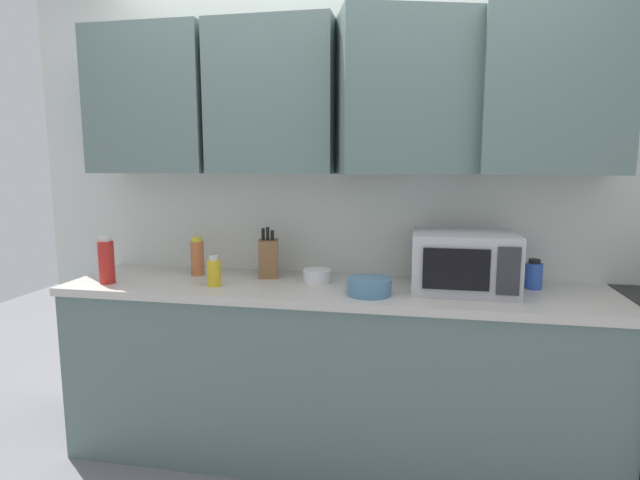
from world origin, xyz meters
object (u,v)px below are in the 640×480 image
(microwave, at_px, (464,262))
(bowl_ceramic_small, at_px, (369,287))
(knife_block, at_px, (269,258))
(bowl_mixing_large, at_px, (317,276))
(bottle_yellow_mustard, at_px, (214,272))
(bottle_red_sauce, at_px, (106,261))
(bottle_blue_cleaner, at_px, (534,275))
(bottle_spice_jar, at_px, (197,257))

(microwave, bearing_deg, bowl_ceramic_small, -159.62)
(knife_block, height_order, bowl_mixing_large, knife_block)
(knife_block, bearing_deg, bottle_yellow_mustard, -130.17)
(microwave, bearing_deg, bottle_red_sauce, -174.03)
(bottle_blue_cleaner, distance_m, bowl_mixing_large, 1.06)
(bowl_ceramic_small, height_order, bowl_mixing_large, bowl_ceramic_small)
(bowl_ceramic_small, bearing_deg, knife_block, 154.31)
(bottle_red_sauce, xyz_separation_m, bowl_ceramic_small, (1.32, 0.02, -0.08))
(knife_block, distance_m, bottle_blue_cleaner, 1.33)
(bowl_mixing_large, bearing_deg, bottle_blue_cleaner, 3.99)
(bottle_red_sauce, xyz_separation_m, bottle_spice_jar, (0.37, 0.26, -0.02))
(bottle_spice_jar, bearing_deg, microwave, -3.25)
(microwave, distance_m, bottle_yellow_mustard, 1.21)
(bottle_red_sauce, height_order, bowl_ceramic_small, bottle_red_sauce)
(knife_block, relative_size, bottle_yellow_mustard, 1.78)
(knife_block, xyz_separation_m, bottle_red_sauce, (-0.76, -0.29, 0.01))
(bottle_spice_jar, xyz_separation_m, bowl_mixing_large, (0.67, -0.04, -0.07))
(bottle_spice_jar, bearing_deg, bottle_red_sauce, -144.67)
(bottle_red_sauce, relative_size, bottle_yellow_mustard, 1.60)
(knife_block, bearing_deg, bowl_ceramic_small, -25.69)
(knife_block, distance_m, bowl_ceramic_small, 0.63)
(knife_block, relative_size, bottle_red_sauce, 1.12)
(knife_block, bearing_deg, bottle_red_sauce, -158.87)
(bottle_spice_jar, distance_m, bowl_ceramic_small, 0.99)
(knife_block, xyz_separation_m, bowl_mixing_large, (0.28, -0.07, -0.07))
(microwave, relative_size, bowl_ceramic_small, 2.33)
(bottle_red_sauce, bearing_deg, bowl_ceramic_small, 1.01)
(knife_block, bearing_deg, microwave, -6.33)
(bottle_blue_cleaner, distance_m, bottle_yellow_mustard, 1.56)
(knife_block, relative_size, bottle_spice_jar, 1.28)
(microwave, relative_size, bottle_yellow_mustard, 3.18)
(knife_block, xyz_separation_m, bottle_blue_cleaner, (1.33, -0.00, -0.04))
(bottle_red_sauce, bearing_deg, bottle_spice_jar, 35.33)
(bottle_red_sauce, distance_m, bottle_spice_jar, 0.45)
(bottle_blue_cleaner, height_order, bowl_mixing_large, bottle_blue_cleaner)
(bowl_mixing_large, bearing_deg, bottle_yellow_mustard, -160.69)
(bottle_yellow_mustard, relative_size, bottle_spice_jar, 0.72)
(bottle_spice_jar, relative_size, bowl_ceramic_small, 1.02)
(bottle_spice_jar, bearing_deg, bottle_blue_cleaner, 1.01)
(bottle_red_sauce, distance_m, bottle_blue_cleaner, 2.12)
(knife_block, distance_m, bottle_yellow_mustard, 0.32)
(knife_block, bearing_deg, bottle_blue_cleaner, -0.05)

